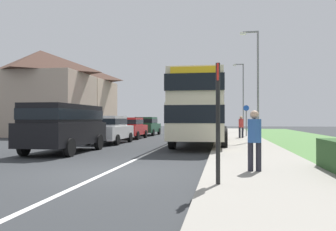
% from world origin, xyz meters
% --- Properties ---
extents(ground_plane, '(120.00, 120.00, 0.00)m').
position_xyz_m(ground_plane, '(0.00, 0.00, 0.00)').
color(ground_plane, '#2D3033').
extents(lane_marking_centre, '(0.14, 60.00, 0.01)m').
position_xyz_m(lane_marking_centre, '(0.00, 8.00, 0.00)').
color(lane_marking_centre, silver).
rests_on(lane_marking_centre, ground_plane).
extents(pavement_near_side, '(3.20, 68.00, 0.12)m').
position_xyz_m(pavement_near_side, '(4.20, 6.00, 0.06)').
color(pavement_near_side, gray).
rests_on(pavement_near_side, ground_plane).
extents(double_decker_bus, '(2.80, 9.93, 3.70)m').
position_xyz_m(double_decker_bus, '(1.90, 10.34, 2.14)').
color(double_decker_bus, beige).
rests_on(double_decker_bus, ground_plane).
extents(parked_van_black, '(2.11, 4.97, 2.06)m').
position_xyz_m(parked_van_black, '(-3.65, 5.06, 1.24)').
color(parked_van_black, black).
rests_on(parked_van_black, ground_plane).
extents(parked_car_white, '(1.87, 4.27, 1.63)m').
position_xyz_m(parked_car_white, '(-3.51, 10.52, 0.90)').
color(parked_car_white, silver).
rests_on(parked_car_white, ground_plane).
extents(parked_car_red, '(2.01, 3.96, 1.55)m').
position_xyz_m(parked_car_red, '(-3.72, 15.49, 0.86)').
color(parked_car_red, '#B21E1E').
rests_on(parked_car_red, ground_plane).
extents(parked_car_dark_green, '(1.87, 4.38, 1.61)m').
position_xyz_m(parked_car_dark_green, '(-3.63, 20.88, 0.89)').
color(parked_car_dark_green, '#19472D').
rests_on(parked_car_dark_green, ground_plane).
extents(pedestrian_at_stop, '(0.34, 0.34, 1.67)m').
position_xyz_m(pedestrian_at_stop, '(3.89, 0.20, 0.98)').
color(pedestrian_at_stop, '#23232D').
rests_on(pedestrian_at_stop, ground_plane).
extents(pedestrian_walking_away, '(0.34, 0.34, 1.67)m').
position_xyz_m(pedestrian_walking_away, '(4.35, 15.97, 0.98)').
color(pedestrian_walking_away, '#23232D').
rests_on(pedestrian_walking_away, ground_plane).
extents(bus_stop_sign, '(0.09, 0.52, 2.60)m').
position_xyz_m(bus_stop_sign, '(3.00, -1.69, 1.54)').
color(bus_stop_sign, black).
rests_on(bus_stop_sign, ground_plane).
extents(cycle_route_sign, '(0.44, 0.08, 2.52)m').
position_xyz_m(cycle_route_sign, '(4.86, 18.32, 1.43)').
color(cycle_route_sign, slate).
rests_on(cycle_route_sign, ground_plane).
extents(street_lamp_mid, '(1.14, 0.20, 6.91)m').
position_xyz_m(street_lamp_mid, '(5.11, 12.93, 4.00)').
color(street_lamp_mid, slate).
rests_on(street_lamp_mid, ground_plane).
extents(street_lamp_far, '(1.14, 0.20, 7.37)m').
position_xyz_m(street_lamp_far, '(5.11, 28.52, 4.23)').
color(street_lamp_far, slate).
rests_on(street_lamp_far, ground_plane).
extents(house_terrace_far_side, '(7.91, 12.09, 7.34)m').
position_xyz_m(house_terrace_far_side, '(-12.39, 21.33, 3.67)').
color(house_terrace_far_side, tan).
rests_on(house_terrace_far_side, ground_plane).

